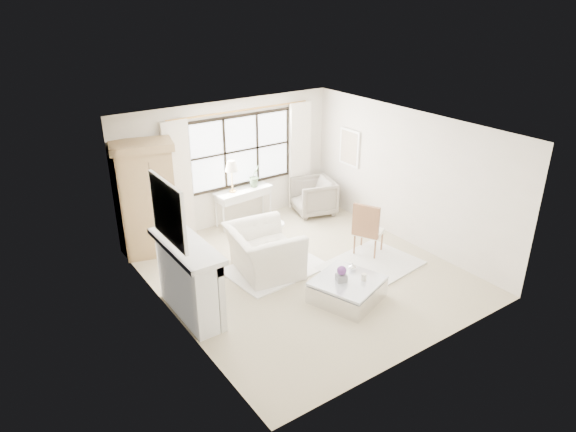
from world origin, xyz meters
The scene contains 32 objects.
floor centered at (0.00, 0.00, 0.00)m, with size 5.50×5.50×0.00m, color #BEAE8D.
ceiling centered at (0.00, 0.00, 2.70)m, with size 5.50×5.50×0.00m, color white.
wall_back centered at (0.00, 2.75, 1.35)m, with size 5.00×5.00×0.00m, color silver.
wall_front centered at (0.00, -2.75, 1.35)m, with size 5.00×5.00×0.00m, color beige.
wall_left centered at (-2.50, 0.00, 1.35)m, with size 5.50×5.50×0.00m, color silver.
wall_right centered at (2.50, 0.00, 1.35)m, with size 5.50×5.50×0.00m, color beige.
window_pane centered at (0.30, 2.73, 1.60)m, with size 2.40×0.02×1.50m, color silver.
window_frame centered at (0.30, 2.72, 1.60)m, with size 2.50×0.04×1.50m, color black, non-canonical shape.
curtain_rod centered at (0.30, 2.67, 2.47)m, with size 0.04×0.04×3.30m, color #A57639.
curtain_left centered at (-1.20, 2.65, 1.24)m, with size 0.55×0.10×2.47m, color silver.
curtain_right centered at (1.80, 2.65, 1.24)m, with size 0.55×0.10×2.47m, color white.
fireplace centered at (-2.27, 0.00, 0.65)m, with size 0.58×1.66×1.26m.
mirror_frame centered at (-2.47, 0.00, 1.84)m, with size 0.05×1.15×0.95m, color white.
mirror_glass centered at (-2.44, 0.00, 1.84)m, with size 0.02×1.00×0.80m, color silver.
art_frame centered at (2.47, 1.70, 1.55)m, with size 0.04×0.62×0.82m, color white.
art_canvas centered at (2.45, 1.70, 1.55)m, with size 0.01×0.52×0.72m, color beige.
mantel_lamp centered at (-2.19, 0.47, 1.65)m, with size 0.22×0.22×0.51m.
armoire centered at (-1.98, 2.35, 1.14)m, with size 1.26×0.95×2.24m.
console_table centered at (0.19, 2.52, 0.40)m, with size 1.34×0.57×0.80m.
console_lamp centered at (-0.06, 2.52, 1.36)m, with size 0.28×0.28×0.69m.
orchid_plant centered at (0.49, 2.52, 1.04)m, with size 0.26×0.21×0.48m, color #4E6845.
side_table centered at (0.14, 1.21, 0.33)m, with size 0.40×0.40×0.51m.
rug_left centered at (-0.37, 0.42, 0.02)m, with size 1.75×1.23×0.03m, color white.
rug_right centered at (1.17, -0.52, 0.02)m, with size 1.75×1.31×0.03m, color silver.
club_armchair centered at (-0.58, 0.46, 0.43)m, with size 1.32×1.15×0.86m, color silver.
wingback_chair centered at (1.79, 2.09, 0.41)m, with size 0.87×0.89×0.81m, color gray.
french_chair centered at (1.46, -0.10, 0.31)m, with size 0.65×0.65×1.08m.
coffee_table centered at (0.07, -1.11, 0.18)m, with size 1.27×1.27×0.38m.
planter_box centered at (-0.05, -1.08, 0.44)m, with size 0.16×0.16×0.12m, color slate.
planter_flowers centered at (-0.05, -1.08, 0.58)m, with size 0.16×0.16×0.16m, color #5E2E73.
pillar_candle centered at (0.27, -1.28, 0.44)m, with size 0.09×0.09×0.12m, color beige.
coffee_vase centered at (0.33, -0.92, 0.45)m, with size 0.13×0.13×0.14m, color silver.
Camera 1 is at (-4.89, -6.55, 4.80)m, focal length 32.00 mm.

